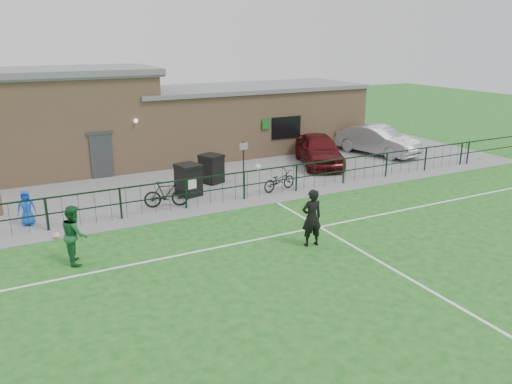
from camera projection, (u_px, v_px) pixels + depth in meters
name	position (u px, v px, depth m)	size (l,w,h in m)	color
ground	(342.00, 288.00, 13.27)	(90.00, 90.00, 0.00)	#1A581A
paving_strip	(178.00, 171.00, 24.72)	(34.00, 13.00, 0.02)	slate
pitch_line_touch	(224.00, 204.00, 19.89)	(28.00, 0.10, 0.01)	white
pitch_line_mid	(270.00, 237.00, 16.66)	(28.00, 0.10, 0.01)	white
pitch_line_perp	(399.00, 273.00, 14.14)	(0.10, 16.00, 0.01)	white
perimeter_fence	(222.00, 189.00, 19.88)	(28.00, 0.10, 1.20)	black
wheelie_bin_left	(188.00, 181.00, 20.82)	(0.83, 0.94, 1.25)	black
wheelie_bin_right	(211.00, 170.00, 22.62)	(0.80, 0.91, 1.21)	black
sign_post	(244.00, 163.00, 22.19)	(0.06, 0.06, 2.00)	black
car_maroon	(319.00, 150.00, 25.70)	(1.91, 4.74, 1.61)	#4E0D10
car_silver	(377.00, 140.00, 28.06)	(1.70, 4.86, 1.60)	#989A9F
bicycle_d	(166.00, 194.00, 19.41)	(0.49, 1.72, 1.04)	black
bicycle_e	(279.00, 180.00, 21.51)	(0.59, 1.70, 0.89)	black
spectator_child	(27.00, 208.00, 17.49)	(0.62, 0.40, 1.27)	blue
goalkeeper_kick	(311.00, 217.00, 15.76)	(0.99, 3.05, 2.15)	black
outfield_player	(75.00, 234.00, 14.57)	(0.86, 0.67, 1.77)	#195A2B
ball_ground	(57.00, 236.00, 16.48)	(0.23, 0.23, 0.23)	white
clubhouse	(141.00, 120.00, 26.21)	(24.25, 5.40, 4.96)	tan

